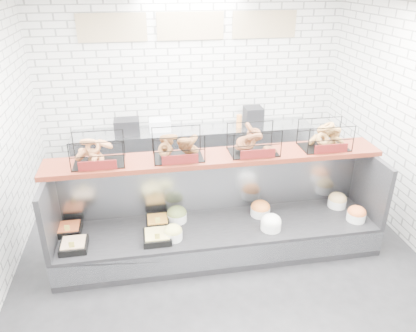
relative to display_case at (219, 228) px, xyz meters
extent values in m
plane|color=black|center=(0.00, -0.35, -0.33)|extent=(5.50, 5.50, 0.00)
cube|color=white|center=(0.00, 2.40, 1.17)|extent=(5.00, 0.02, 3.00)
cube|color=white|center=(0.00, -0.35, 2.67)|extent=(5.00, 5.50, 0.02)
cube|color=#CAB48C|center=(-1.20, 2.37, 2.17)|extent=(1.05, 0.03, 0.42)
cube|color=#CAB48C|center=(0.00, 2.37, 2.17)|extent=(1.05, 0.03, 0.42)
cube|color=#CAB48C|center=(1.20, 2.37, 2.17)|extent=(1.05, 0.03, 0.42)
cube|color=black|center=(0.00, -0.05, -0.13)|extent=(4.00, 0.90, 0.40)
cube|color=#93969B|center=(0.00, -0.48, -0.11)|extent=(4.00, 0.03, 0.28)
cube|color=#93969B|center=(0.00, 0.36, 0.47)|extent=(4.00, 0.08, 0.80)
cube|color=black|center=(-1.97, -0.05, 0.47)|extent=(0.06, 0.90, 0.80)
cube|color=black|center=(1.97, -0.05, 0.47)|extent=(0.06, 0.90, 0.80)
cube|color=black|center=(-1.73, -0.24, 0.11)|extent=(0.31, 0.31, 0.08)
cube|color=tan|center=(-1.73, -0.24, 0.15)|extent=(0.26, 0.26, 0.04)
cube|color=gold|center=(-1.73, -0.35, 0.20)|extent=(0.06, 0.01, 0.08)
cube|color=black|center=(-1.83, 0.10, 0.11)|extent=(0.29, 0.29, 0.08)
cube|color=#CE5A2B|center=(-1.83, 0.10, 0.15)|extent=(0.25, 0.25, 0.04)
cube|color=gold|center=(-1.83, 0.00, 0.20)|extent=(0.06, 0.01, 0.08)
cube|color=black|center=(-0.79, -0.23, 0.11)|extent=(0.33, 0.33, 0.08)
cube|color=#E1CD73|center=(-0.79, -0.23, 0.15)|extent=(0.28, 0.28, 0.04)
cube|color=gold|center=(-0.79, -0.35, 0.20)|extent=(0.06, 0.01, 0.08)
cube|color=black|center=(-0.76, 0.09, 0.11)|extent=(0.29, 0.29, 0.08)
cube|color=orange|center=(-0.76, 0.09, 0.15)|extent=(0.24, 0.24, 0.04)
cube|color=gold|center=(-0.76, -0.01, 0.20)|extent=(0.06, 0.01, 0.08)
cylinder|color=white|center=(-0.60, -0.24, 0.13)|extent=(0.22, 0.22, 0.11)
ellipsoid|color=#D4CF6C|center=(-0.60, -0.24, 0.19)|extent=(0.21, 0.21, 0.15)
cylinder|color=white|center=(-0.51, 0.14, 0.13)|extent=(0.25, 0.25, 0.11)
ellipsoid|color=olive|center=(-0.51, 0.14, 0.19)|extent=(0.25, 0.25, 0.17)
cylinder|color=white|center=(0.61, -0.24, 0.13)|extent=(0.25, 0.25, 0.11)
ellipsoid|color=white|center=(0.61, -0.24, 0.19)|extent=(0.25, 0.25, 0.17)
cylinder|color=white|center=(0.57, 0.09, 0.13)|extent=(0.25, 0.25, 0.11)
ellipsoid|color=orange|center=(0.57, 0.09, 0.19)|extent=(0.25, 0.25, 0.17)
cylinder|color=white|center=(1.74, -0.24, 0.13)|extent=(0.24, 0.24, 0.11)
ellipsoid|color=orange|center=(1.74, -0.24, 0.19)|extent=(0.23, 0.23, 0.16)
cylinder|color=white|center=(1.65, 0.12, 0.13)|extent=(0.24, 0.24, 0.11)
ellipsoid|color=tan|center=(1.65, 0.12, 0.19)|extent=(0.24, 0.24, 0.17)
cube|color=#4F1A11|center=(0.00, 0.17, 0.90)|extent=(4.10, 0.50, 0.06)
cube|color=black|center=(-1.38, 0.17, 1.10)|extent=(0.60, 0.38, 0.34)
cube|color=#53100F|center=(-1.38, -0.03, 1.00)|extent=(0.42, 0.02, 0.11)
cube|color=black|center=(-0.46, 0.17, 1.10)|extent=(0.60, 0.38, 0.34)
cube|color=#53100F|center=(-0.46, -0.03, 1.00)|extent=(0.42, 0.02, 0.11)
cube|color=black|center=(0.46, 0.17, 1.10)|extent=(0.60, 0.38, 0.34)
cube|color=#53100F|center=(0.46, -0.03, 1.00)|extent=(0.42, 0.02, 0.11)
cube|color=black|center=(1.38, 0.17, 1.10)|extent=(0.60, 0.38, 0.34)
cube|color=#53100F|center=(1.38, -0.03, 1.00)|extent=(0.42, 0.02, 0.11)
cube|color=#93969B|center=(0.00, 2.08, 0.12)|extent=(4.00, 0.60, 0.90)
cube|color=black|center=(-1.10, 2.05, 0.69)|extent=(0.40, 0.30, 0.24)
cube|color=silver|center=(-0.57, 2.13, 0.66)|extent=(0.35, 0.28, 0.18)
cylinder|color=orange|center=(0.74, 2.03, 0.68)|extent=(0.09, 0.09, 0.22)
cube|color=black|center=(1.01, 2.13, 0.72)|extent=(0.30, 0.30, 0.30)
camera|label=1|loc=(-0.87, -4.22, 2.95)|focal=35.00mm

